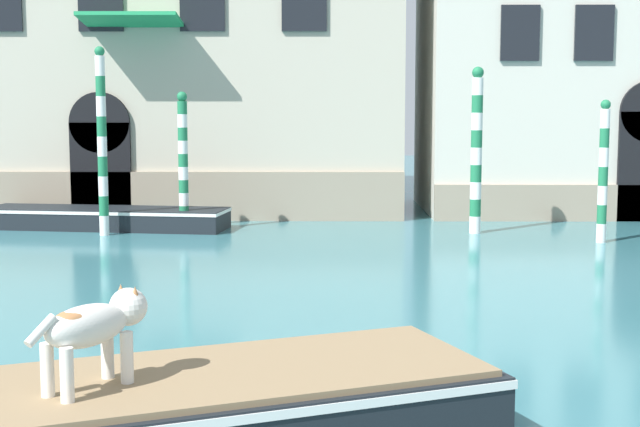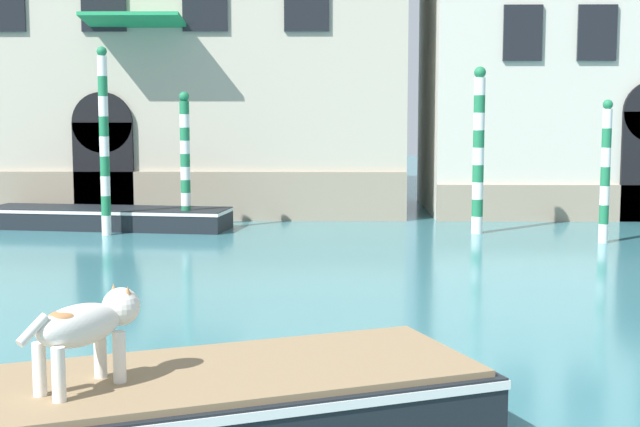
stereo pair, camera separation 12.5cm
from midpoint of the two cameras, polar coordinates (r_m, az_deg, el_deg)
boat_foreground at (r=8.24m, az=-10.88°, el=-12.58°), size 6.49×4.15×0.74m
dog_on_deck at (r=7.84m, az=-14.63°, el=-6.94°), size 0.82×1.06×0.82m
boat_moored_near_palazzo at (r=24.13m, az=-13.72°, el=-0.26°), size 6.60×2.47×0.55m
mooring_pole_0 at (r=22.72m, az=9.82°, el=4.04°), size 0.29×0.29×4.18m
mooring_pole_2 at (r=22.68m, az=-13.93°, el=4.53°), size 0.25×0.25×4.65m
mooring_pole_3 at (r=21.81m, az=17.52°, el=2.62°), size 0.23×0.23×3.34m
mooring_pole_4 at (r=22.99m, az=-8.91°, el=3.32°), size 0.26×0.26×3.57m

